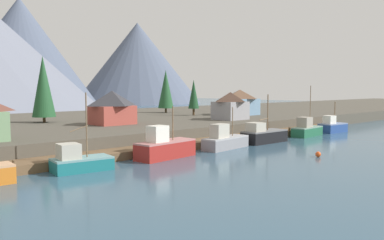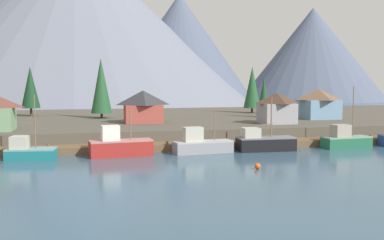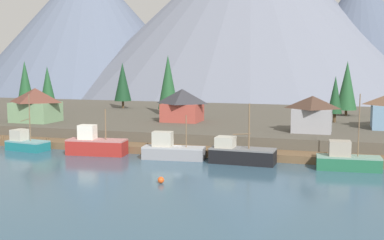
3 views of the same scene
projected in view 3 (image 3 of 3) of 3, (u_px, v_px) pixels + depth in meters
ground_plane at (212, 139)px, 85.38m from camera, size 400.00×400.00×1.00m
dock at (178, 150)px, 68.21m from camera, size 80.00×4.00×1.60m
shoreline_bank at (228, 121)px, 96.54m from camera, size 400.00×56.00×2.50m
mountain_west_peak at (89, 26)px, 220.12m from camera, size 105.64×105.64×59.06m
mountain_central_peak at (250, 11)px, 207.90m from camera, size 151.96×151.96×70.43m
mountain_east_peak at (359, 34)px, 190.68m from camera, size 67.79×67.79×48.17m
fishing_boat_teal at (26, 143)px, 71.07m from camera, size 6.38×3.71×8.20m
fishing_boat_red at (96, 145)px, 67.53m from camera, size 8.45×3.74×6.40m
fishing_boat_grey at (172, 150)px, 64.34m from camera, size 8.42×3.43×5.90m
fishing_boat_black at (240, 154)px, 61.67m from camera, size 8.25×3.23×7.64m
fishing_boat_green at (347, 160)px, 57.80m from camera, size 7.59×3.22×9.08m
house_grey at (312, 114)px, 71.98m from camera, size 5.92×5.46×5.36m
house_red at (182, 105)px, 85.01m from camera, size 6.83×5.58×5.71m
house_green at (36, 105)px, 84.58m from camera, size 7.59×6.18×5.87m
conifer_near_left at (168, 82)px, 97.59m from camera, size 4.09×4.09×11.85m
conifer_near_right at (335, 95)px, 83.61m from camera, size 2.41×2.41×8.03m
conifer_mid_left at (48, 87)px, 102.01m from camera, size 3.50×3.50×9.56m
conifer_mid_right at (123, 82)px, 110.26m from camera, size 3.85×3.85×10.35m
conifer_back_left at (347, 86)px, 94.32m from camera, size 3.91×3.91×10.60m
conifer_back_right at (25, 85)px, 97.19m from camera, size 3.67×3.67×10.68m
channel_buoy at (161, 180)px, 51.36m from camera, size 0.70×0.70×0.70m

